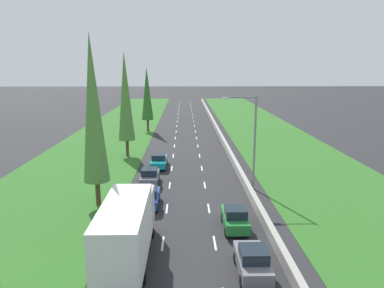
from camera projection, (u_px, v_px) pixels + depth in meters
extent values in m
plane|color=#28282B|center=(186.00, 135.00, 62.20)|extent=(300.00, 300.00, 0.00)
cube|color=#2D6623|center=(113.00, 135.00, 61.93)|extent=(14.00, 140.00, 0.04)
cube|color=#2D6623|center=(268.00, 134.00, 62.50)|extent=(14.00, 140.00, 0.04)
cube|color=#9E9B93|center=(219.00, 132.00, 62.23)|extent=(0.44, 120.00, 0.85)
cube|color=white|center=(163.00, 243.00, 24.07)|extent=(0.14, 2.00, 0.01)
cube|color=white|center=(167.00, 209.00, 29.93)|extent=(0.14, 2.00, 0.01)
cube|color=white|center=(170.00, 185.00, 35.79)|extent=(0.14, 2.00, 0.01)
cube|color=white|center=(172.00, 168.00, 41.65)|extent=(0.14, 2.00, 0.01)
cube|color=white|center=(173.00, 156.00, 47.51)|extent=(0.14, 2.00, 0.01)
cube|color=white|center=(174.00, 146.00, 53.37)|extent=(0.14, 2.00, 0.01)
cube|color=white|center=(175.00, 138.00, 59.23)|extent=(0.14, 2.00, 0.01)
cube|color=white|center=(176.00, 132.00, 65.09)|extent=(0.14, 2.00, 0.01)
cube|color=white|center=(177.00, 126.00, 70.95)|extent=(0.14, 2.00, 0.01)
cube|color=white|center=(177.00, 122.00, 76.82)|extent=(0.14, 2.00, 0.01)
cube|color=white|center=(178.00, 118.00, 82.68)|extent=(0.14, 2.00, 0.01)
cube|color=white|center=(178.00, 114.00, 88.54)|extent=(0.14, 2.00, 0.01)
cube|color=white|center=(179.00, 111.00, 94.40)|extent=(0.14, 2.00, 0.01)
cube|color=white|center=(179.00, 109.00, 100.26)|extent=(0.14, 2.00, 0.01)
cube|color=white|center=(179.00, 106.00, 106.12)|extent=(0.14, 2.00, 0.01)
cube|color=white|center=(179.00, 104.00, 111.98)|extent=(0.14, 2.00, 0.01)
cube|color=white|center=(180.00, 102.00, 117.84)|extent=(0.14, 2.00, 0.01)
cube|color=white|center=(215.00, 243.00, 24.14)|extent=(0.14, 2.00, 0.01)
cube|color=white|center=(209.00, 208.00, 30.00)|extent=(0.14, 2.00, 0.01)
cube|color=white|center=(205.00, 185.00, 35.86)|extent=(0.14, 2.00, 0.01)
cube|color=white|center=(202.00, 168.00, 41.73)|extent=(0.14, 2.00, 0.01)
cube|color=white|center=(200.00, 156.00, 47.59)|extent=(0.14, 2.00, 0.01)
cube|color=white|center=(198.00, 146.00, 53.45)|extent=(0.14, 2.00, 0.01)
cube|color=white|center=(197.00, 138.00, 59.31)|extent=(0.14, 2.00, 0.01)
cube|color=white|center=(195.00, 131.00, 65.17)|extent=(0.14, 2.00, 0.01)
cube|color=white|center=(194.00, 126.00, 71.03)|extent=(0.14, 2.00, 0.01)
cube|color=white|center=(194.00, 121.00, 76.89)|extent=(0.14, 2.00, 0.01)
cube|color=white|center=(193.00, 118.00, 82.75)|extent=(0.14, 2.00, 0.01)
cube|color=white|center=(192.00, 114.00, 88.61)|extent=(0.14, 2.00, 0.01)
cube|color=white|center=(192.00, 111.00, 94.47)|extent=(0.14, 2.00, 0.01)
cube|color=white|center=(191.00, 108.00, 100.33)|extent=(0.14, 2.00, 0.01)
cube|color=white|center=(191.00, 106.00, 106.19)|extent=(0.14, 2.00, 0.01)
cube|color=white|center=(191.00, 104.00, 112.06)|extent=(0.14, 2.00, 0.01)
cube|color=white|center=(190.00, 102.00, 117.92)|extent=(0.14, 2.00, 0.01)
cube|color=slate|center=(252.00, 263.00, 20.44)|extent=(1.68, 3.90, 0.76)
cube|color=#19232D|center=(254.00, 254.00, 20.00)|extent=(1.52, 1.60, 0.64)
cylinder|color=black|center=(236.00, 258.00, 21.69)|extent=(0.22, 0.64, 0.64)
cylinder|color=black|center=(261.00, 257.00, 21.72)|extent=(0.22, 0.64, 0.64)
cylinder|color=black|center=(242.00, 281.00, 19.32)|extent=(0.22, 0.64, 0.64)
cylinder|color=black|center=(270.00, 281.00, 19.36)|extent=(0.22, 0.64, 0.64)
cube|color=black|center=(129.00, 254.00, 21.58)|extent=(2.20, 9.40, 0.56)
cube|color=silver|center=(136.00, 207.00, 24.77)|extent=(2.40, 2.20, 2.50)
cube|color=silver|center=(125.00, 233.00, 20.09)|extent=(2.44, 7.20, 3.30)
cylinder|color=black|center=(120.00, 233.00, 24.84)|extent=(0.22, 0.64, 0.64)
cylinder|color=black|center=(152.00, 233.00, 24.88)|extent=(0.22, 0.64, 0.64)
cylinder|color=black|center=(102.00, 279.00, 19.48)|extent=(0.22, 0.64, 0.64)
cylinder|color=black|center=(144.00, 279.00, 19.53)|extent=(0.22, 0.64, 0.64)
cube|color=#1E47B7|center=(149.00, 198.00, 30.35)|extent=(1.68, 3.90, 0.76)
cube|color=#19232D|center=(148.00, 192.00, 29.91)|extent=(1.52, 1.60, 0.64)
cylinder|color=black|center=(141.00, 198.00, 31.59)|extent=(0.22, 0.64, 0.64)
cylinder|color=black|center=(159.00, 197.00, 31.63)|extent=(0.22, 0.64, 0.64)
cylinder|color=black|center=(138.00, 208.00, 29.23)|extent=(0.22, 0.64, 0.64)
cylinder|color=black|center=(157.00, 208.00, 29.26)|extent=(0.22, 0.64, 0.64)
cube|color=slate|center=(150.00, 178.00, 35.97)|extent=(1.68, 3.90, 0.76)
cube|color=#19232D|center=(149.00, 172.00, 35.53)|extent=(1.52, 1.60, 0.64)
cylinder|color=black|center=(144.00, 178.00, 37.22)|extent=(0.22, 0.64, 0.64)
cylinder|color=black|center=(158.00, 178.00, 37.25)|extent=(0.22, 0.64, 0.64)
cylinder|color=black|center=(141.00, 185.00, 34.86)|extent=(0.22, 0.64, 0.64)
cylinder|color=black|center=(157.00, 185.00, 34.89)|extent=(0.22, 0.64, 0.64)
cube|color=#237A33|center=(235.00, 219.00, 26.19)|extent=(1.68, 3.90, 0.76)
cube|color=#19232D|center=(236.00, 212.00, 25.75)|extent=(1.52, 1.60, 0.64)
cylinder|color=black|center=(223.00, 217.00, 27.44)|extent=(0.22, 0.64, 0.64)
cylinder|color=black|center=(242.00, 217.00, 27.47)|extent=(0.22, 0.64, 0.64)
cylinder|color=black|center=(226.00, 232.00, 25.08)|extent=(0.22, 0.64, 0.64)
cylinder|color=black|center=(248.00, 231.00, 25.11)|extent=(0.22, 0.64, 0.64)
cube|color=teal|center=(159.00, 161.00, 42.12)|extent=(1.76, 4.50, 0.72)
cube|color=#19232D|center=(159.00, 156.00, 41.83)|extent=(1.56, 1.90, 0.60)
cylinder|color=black|center=(153.00, 161.00, 43.54)|extent=(0.22, 0.64, 0.64)
cylinder|color=black|center=(166.00, 161.00, 43.58)|extent=(0.22, 0.64, 0.64)
cylinder|color=black|center=(151.00, 168.00, 40.82)|extent=(0.22, 0.64, 0.64)
cylinder|color=black|center=(165.00, 168.00, 40.85)|extent=(0.22, 0.64, 0.64)
cylinder|color=#4C3823|center=(98.00, 193.00, 30.51)|extent=(0.41, 0.41, 2.20)
cone|color=#4C7F38|center=(93.00, 109.00, 28.98)|extent=(2.16, 2.16, 12.15)
cylinder|color=#4C3823|center=(127.00, 148.00, 47.19)|extent=(0.41, 0.41, 2.20)
cone|color=#4C7F38|center=(125.00, 96.00, 45.75)|extent=(2.14, 2.14, 11.32)
cylinder|color=#4C3823|center=(148.00, 125.00, 65.00)|extent=(0.40, 0.40, 2.20)
cone|color=#2D6623|center=(147.00, 94.00, 63.77)|extent=(2.09, 2.09, 9.32)
cylinder|color=gray|center=(255.00, 143.00, 33.86)|extent=(0.20, 0.20, 9.00)
cylinder|color=gray|center=(241.00, 97.00, 32.90)|extent=(2.80, 0.12, 0.12)
cube|color=silver|center=(226.00, 98.00, 32.89)|extent=(0.60, 0.28, 0.20)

